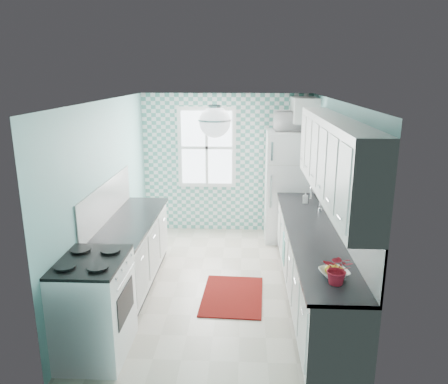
{
  "coord_description": "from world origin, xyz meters",
  "views": [
    {
      "loc": [
        0.33,
        -5.54,
        2.82
      ],
      "look_at": [
        0.05,
        0.25,
        1.25
      ],
      "focal_mm": 35.0,
      "sensor_mm": 36.0,
      "label": 1
    }
  ],
  "objects_px": {
    "stove": "(93,306)",
    "fridge": "(289,186)",
    "sink": "(306,212)",
    "ceiling_light": "(215,122)",
    "microwave": "(292,120)",
    "potted_plant": "(338,269)",
    "fruit_bowl": "(334,273)"
  },
  "relations": [
    {
      "from": "stove",
      "to": "potted_plant",
      "type": "xyz_separation_m",
      "value": [
        2.4,
        -0.19,
        0.55
      ]
    },
    {
      "from": "fridge",
      "to": "fruit_bowl",
      "type": "height_order",
      "value": "fridge"
    },
    {
      "from": "ceiling_light",
      "to": "fruit_bowl",
      "type": "height_order",
      "value": "ceiling_light"
    },
    {
      "from": "fridge",
      "to": "microwave",
      "type": "relative_size",
      "value": 3.24
    },
    {
      "from": "fridge",
      "to": "ceiling_light",
      "type": "bearing_deg",
      "value": -116.27
    },
    {
      "from": "stove",
      "to": "sink",
      "type": "distance_m",
      "value": 3.17
    },
    {
      "from": "sink",
      "to": "microwave",
      "type": "relative_size",
      "value": 0.95
    },
    {
      "from": "sink",
      "to": "fruit_bowl",
      "type": "distance_m",
      "value": 2.06
    },
    {
      "from": "stove",
      "to": "fridge",
      "type": "bearing_deg",
      "value": 59.66
    },
    {
      "from": "ceiling_light",
      "to": "fridge",
      "type": "relative_size",
      "value": 0.18
    },
    {
      "from": "microwave",
      "to": "potted_plant",
      "type": "bearing_deg",
      "value": 87.96
    },
    {
      "from": "fridge",
      "to": "sink",
      "type": "distance_m",
      "value": 1.42
    },
    {
      "from": "fruit_bowl",
      "to": "potted_plant",
      "type": "relative_size",
      "value": 0.91
    },
    {
      "from": "sink",
      "to": "potted_plant",
      "type": "bearing_deg",
      "value": -86.39
    },
    {
      "from": "fridge",
      "to": "sink",
      "type": "bearing_deg",
      "value": -89.48
    },
    {
      "from": "fridge",
      "to": "microwave",
      "type": "height_order",
      "value": "microwave"
    },
    {
      "from": "ceiling_light",
      "to": "microwave",
      "type": "distance_m",
      "value": 2.85
    },
    {
      "from": "microwave",
      "to": "ceiling_light",
      "type": "bearing_deg",
      "value": 63.53
    },
    {
      "from": "potted_plant",
      "to": "fruit_bowl",
      "type": "bearing_deg",
      "value": 90.0
    },
    {
      "from": "sink",
      "to": "microwave",
      "type": "distance_m",
      "value": 1.82
    },
    {
      "from": "stove",
      "to": "potted_plant",
      "type": "bearing_deg",
      "value": -0.93
    },
    {
      "from": "stove",
      "to": "sink",
      "type": "xyz_separation_m",
      "value": [
        2.4,
        2.02,
        0.39
      ]
    },
    {
      "from": "potted_plant",
      "to": "microwave",
      "type": "distance_m",
      "value": 3.76
    },
    {
      "from": "fridge",
      "to": "sink",
      "type": "xyz_separation_m",
      "value": [
        0.09,
        -1.41,
        -0.03
      ]
    },
    {
      "from": "fruit_bowl",
      "to": "stove",
      "type": "bearing_deg",
      "value": 179.09
    },
    {
      "from": "ceiling_light",
      "to": "sink",
      "type": "bearing_deg",
      "value": 44.93
    },
    {
      "from": "ceiling_light",
      "to": "stove",
      "type": "relative_size",
      "value": 0.34
    },
    {
      "from": "fruit_bowl",
      "to": "microwave",
      "type": "bearing_deg",
      "value": 91.48
    },
    {
      "from": "fruit_bowl",
      "to": "sink",
      "type": "bearing_deg",
      "value": 89.9
    },
    {
      "from": "microwave",
      "to": "sink",
      "type": "bearing_deg",
      "value": 90.32
    },
    {
      "from": "ceiling_light",
      "to": "fruit_bowl",
      "type": "xyz_separation_m",
      "value": [
        1.2,
        -0.86,
        -1.35
      ]
    },
    {
      "from": "microwave",
      "to": "fridge",
      "type": "bearing_deg",
      "value": 49.88
    }
  ]
}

